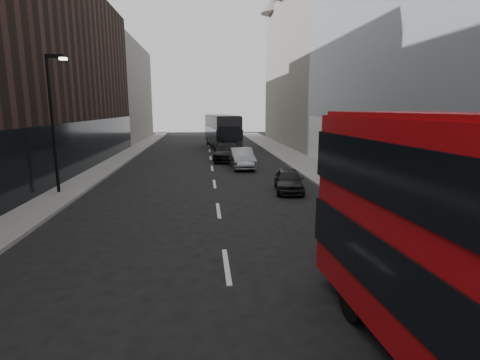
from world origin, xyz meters
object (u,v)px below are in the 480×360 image
object	(u,v)px
car_a	(289,180)
car_c	(227,152)
grey_bus	(222,130)
street_lamp	(53,115)
car_b	(242,158)

from	to	relation	value
car_a	car_c	distance (m)	12.86
grey_bus	car_c	bearing A→B (deg)	-95.86
street_lamp	car_c	size ratio (longest dim) A/B	1.35
grey_bus	car_c	distance (m)	10.97
grey_bus	car_a	world-z (taller)	grey_bus
grey_bus	car_b	distance (m)	15.16
grey_bus	car_b	size ratio (longest dim) A/B	2.53
car_b	street_lamp	bearing A→B (deg)	-144.71
street_lamp	grey_bus	size ratio (longest dim) A/B	0.60
street_lamp	car_a	xyz separation A→B (m)	(12.23, -0.39, -3.56)
street_lamp	grey_bus	bearing A→B (deg)	67.25
grey_bus	car_b	xyz separation A→B (m)	(0.80, -15.09, -1.23)
street_lamp	car_a	distance (m)	12.74
street_lamp	car_c	distance (m)	15.90
car_a	car_b	distance (m)	8.57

